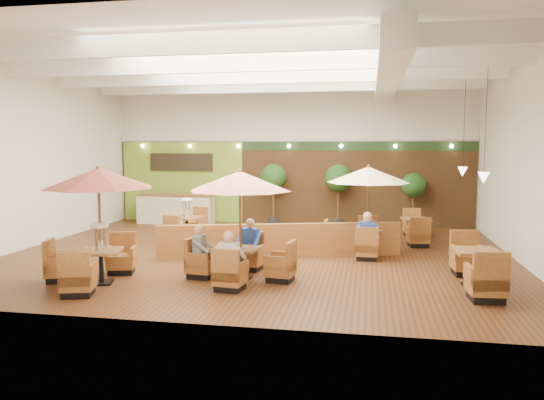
% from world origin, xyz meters
% --- Properties ---
extents(room, '(14.04, 14.00, 5.52)m').
position_xyz_m(room, '(0.25, 1.22, 3.63)').
color(room, '#381E0F').
rests_on(room, ground).
extents(service_counter, '(3.00, 0.75, 1.18)m').
position_xyz_m(service_counter, '(-4.40, 5.10, 0.58)').
color(service_counter, beige).
rests_on(service_counter, ground).
extents(booth_divider, '(6.54, 2.06, 0.94)m').
position_xyz_m(booth_divider, '(0.69, -0.33, 0.47)').
color(booth_divider, brown).
rests_on(booth_divider, ground).
extents(table_0, '(2.59, 2.72, 2.66)m').
position_xyz_m(table_0, '(-2.85, -3.81, 1.89)').
color(table_0, brown).
rests_on(table_0, ground).
extents(table_1, '(2.56, 2.56, 2.56)m').
position_xyz_m(table_1, '(0.18, -2.88, 1.75)').
color(table_1, brown).
rests_on(table_1, ground).
extents(table_2, '(2.40, 2.46, 2.53)m').
position_xyz_m(table_2, '(2.98, 0.69, 1.83)').
color(table_2, brown).
rests_on(table_2, ground).
extents(table_3, '(1.08, 2.66, 1.52)m').
position_xyz_m(table_3, '(-2.82, 1.93, 0.49)').
color(table_3, brown).
rests_on(table_3, ground).
extents(table_4, '(1.02, 2.84, 1.05)m').
position_xyz_m(table_4, '(5.40, -2.59, 0.40)').
color(table_4, brown).
rests_on(table_4, ground).
extents(table_5, '(0.96, 2.56, 0.93)m').
position_xyz_m(table_5, '(4.57, 2.90, 0.35)').
color(table_5, brown).
rests_on(table_5, ground).
extents(topiary_0, '(1.02, 1.02, 2.37)m').
position_xyz_m(topiary_0, '(-0.54, 5.30, 1.77)').
color(topiary_0, black).
rests_on(topiary_0, ground).
extents(topiary_1, '(1.02, 1.02, 2.36)m').
position_xyz_m(topiary_1, '(1.94, 5.30, 1.76)').
color(topiary_1, black).
rests_on(topiary_1, ground).
extents(topiary_2, '(0.90, 0.90, 2.08)m').
position_xyz_m(topiary_2, '(4.66, 5.30, 1.55)').
color(topiary_2, black).
rests_on(topiary_2, ground).
extents(diner_0, '(0.43, 0.35, 0.84)m').
position_xyz_m(diner_0, '(0.18, -3.81, 0.77)').
color(diner_0, silver).
rests_on(diner_0, ground).
extents(diner_1, '(0.43, 0.36, 0.82)m').
position_xyz_m(diner_1, '(0.18, -1.94, 0.77)').
color(diner_1, '#24469D').
rests_on(diner_1, ground).
extents(diner_2, '(0.30, 0.38, 0.77)m').
position_xyz_m(diner_2, '(-0.75, -2.88, 0.75)').
color(diner_2, slate).
rests_on(diner_2, ground).
extents(diner_3, '(0.43, 0.36, 0.85)m').
position_xyz_m(diner_3, '(3.04, -0.23, 0.78)').
color(diner_3, '#24469D').
rests_on(diner_3, ground).
extents(diner_4, '(0.40, 0.34, 0.77)m').
position_xyz_m(diner_4, '(3.04, -0.23, 0.75)').
color(diner_4, silver).
rests_on(diner_4, ground).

